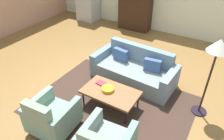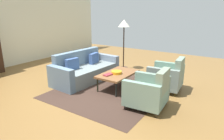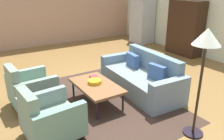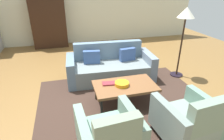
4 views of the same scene
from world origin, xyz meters
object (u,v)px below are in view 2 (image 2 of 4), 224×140
(coffee_table, at_px, (118,74))
(armchair_right, at_px, (168,77))
(fruit_bowl, at_px, (117,72))
(book_stack, at_px, (108,75))
(couch, at_px, (84,71))
(floor_lamp, at_px, (124,28))
(armchair_left, at_px, (149,93))

(coffee_table, height_order, armchair_right, armchair_right)
(fruit_bowl, height_order, book_stack, fruit_bowl)
(couch, bearing_deg, floor_lamp, 171.90)
(couch, distance_m, armchair_right, 2.43)
(armchair_left, height_order, fruit_bowl, armchair_left)
(coffee_table, xyz_separation_m, book_stack, (-0.29, 0.11, 0.05))
(armchair_left, distance_m, book_stack, 1.32)
(coffee_table, bearing_deg, floor_lamp, 26.00)
(book_stack, height_order, floor_lamp, floor_lamp)
(coffee_table, height_order, book_stack, book_stack)
(floor_lamp, bearing_deg, fruit_bowl, -154.82)
(armchair_right, distance_m, fruit_bowl, 1.35)
(couch, bearing_deg, fruit_bowl, 89.91)
(couch, xyz_separation_m, fruit_bowl, (-0.07, -1.19, 0.17))
(couch, height_order, book_stack, couch)
(coffee_table, distance_m, book_stack, 0.32)
(book_stack, bearing_deg, coffee_table, -21.27)
(couch, bearing_deg, book_stack, 77.65)
(armchair_right, height_order, book_stack, armchair_right)
(couch, relative_size, armchair_right, 2.44)
(fruit_bowl, distance_m, floor_lamp, 2.21)
(armchair_right, height_order, fruit_bowl, armchair_right)
(couch, relative_size, floor_lamp, 1.25)
(armchair_left, bearing_deg, floor_lamp, 36.76)
(book_stack, bearing_deg, armchair_right, -54.89)
(coffee_table, relative_size, armchair_right, 1.36)
(book_stack, relative_size, floor_lamp, 0.16)
(couch, relative_size, fruit_bowl, 7.84)
(coffee_table, bearing_deg, armchair_right, -62.55)
(armchair_right, relative_size, floor_lamp, 0.51)
(armchair_left, bearing_deg, couch, 71.57)
(couch, distance_m, floor_lamp, 2.10)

